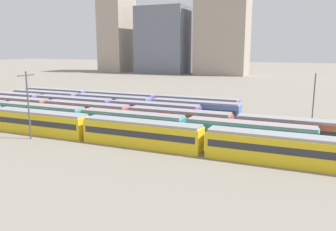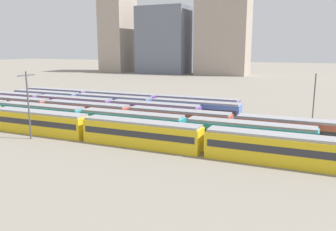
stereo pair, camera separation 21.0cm
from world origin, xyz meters
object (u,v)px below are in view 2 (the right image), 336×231
train_track_4 (113,104)px  catenary_pole_1 (314,95)px  train_track_0 (141,133)px  train_track_1 (84,119)px  train_track_5 (120,100)px  train_track_2 (130,116)px  train_track_3 (74,106)px  catenary_pole_0 (28,102)px

train_track_4 → catenary_pole_1: 41.20m
train_track_0 → train_track_1: size_ratio=1.25×
train_track_0 → train_track_5: 32.44m
train_track_1 → train_track_2: 8.05m
train_track_2 → train_track_3: size_ratio=1.34×
train_track_2 → train_track_5: (-11.51, 15.60, -0.00)m
train_track_0 → train_track_4: (-18.03, 20.80, -0.00)m
train_track_3 → catenary_pole_1: (46.65, 13.31, 3.22)m
train_track_3 → catenary_pole_0: (6.71, -18.85, 3.88)m
train_track_1 → train_track_5: size_ratio=1.34×
train_track_1 → train_track_0: bearing=-20.3°
catenary_pole_0 → train_track_1: bearing=66.6°
catenary_pole_0 → catenary_pole_1: (39.94, 32.17, -0.66)m
train_track_2 → catenary_pole_1: catenary_pole_1 is taller
train_track_4 → train_track_0: bearing=-49.1°
train_track_2 → train_track_1: bearing=-139.8°
train_track_2 → catenary_pole_0: (-9.81, -13.65, 3.88)m
train_track_4 → catenary_pole_1: size_ratio=6.08×
train_track_4 → train_track_5: size_ratio=1.00×
train_track_0 → train_track_2: 13.06m
catenary_pole_1 → catenary_pole_0: bearing=-141.2°
train_track_3 → train_track_4: size_ratio=1.00×
train_track_0 → train_track_2: (-7.89, 10.40, 0.00)m
train_track_2 → train_track_4: 14.52m
train_track_2 → train_track_5: 19.39m
catenary_pole_0 → train_track_4: bearing=90.8°
train_track_5 → catenary_pole_0: catenary_pole_0 is taller
train_track_1 → catenary_pole_1: (36.28, 23.71, 3.22)m
train_track_3 → train_track_1: bearing=-45.1°
train_track_5 → catenary_pole_1: size_ratio=6.08×
train_track_4 → train_track_5: 5.38m
catenary_pole_1 → train_track_0: bearing=-127.6°
train_track_1 → train_track_4: (-3.99, 15.60, -0.00)m
catenary_pole_1 → train_track_1: bearing=-146.8°
train_track_4 → catenary_pole_0: catenary_pole_0 is taller
train_track_1 → train_track_5: 21.48m
train_track_1 → train_track_2: same height
train_track_4 → train_track_5: bearing=104.9°
train_track_4 → catenary_pole_1: (40.26, 8.11, 3.22)m
train_track_5 → train_track_0: bearing=-53.3°
train_track_5 → catenary_pole_0: (1.70, -29.25, 3.88)m
train_track_1 → train_track_5: same height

